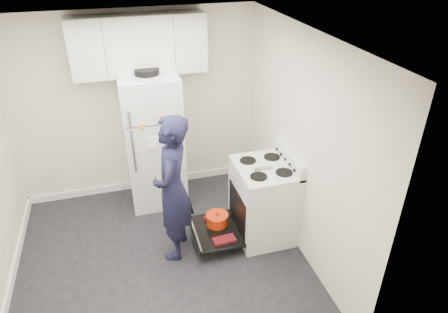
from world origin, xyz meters
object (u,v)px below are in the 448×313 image
object	(u,v)px
electric_range	(263,201)
open_oven_door	(216,226)
refrigerator	(153,140)
person	(173,189)

from	to	relation	value
electric_range	open_oven_door	xyz separation A→B (m)	(-0.57, 0.04, -0.28)
electric_range	refrigerator	size ratio (longest dim) A/B	0.59
refrigerator	open_oven_door	bearing A→B (deg)	-62.44
open_oven_door	person	distance (m)	0.84
open_oven_door	person	xyz separation A→B (m)	(-0.49, -0.06, 0.68)
refrigerator	person	bearing A→B (deg)	-87.02
person	open_oven_door	bearing A→B (deg)	116.50
electric_range	refrigerator	world-z (taller)	refrigerator
electric_range	refrigerator	xyz separation A→B (m)	(-1.12, 1.10, 0.43)
electric_range	person	distance (m)	1.13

